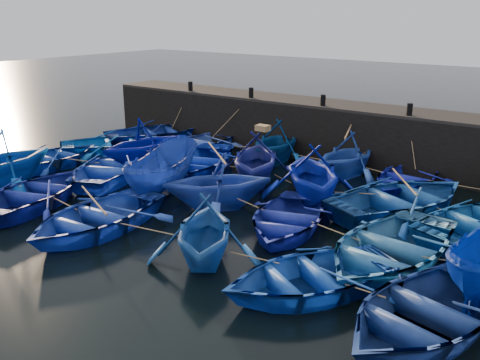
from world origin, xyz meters
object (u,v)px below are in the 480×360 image
Objects in this scene: boat_13 at (53,157)px; wooden_crate at (263,128)px; boat_8 at (198,161)px; boat_0 at (157,132)px.

boat_13 is 9.87m from wooden_crate.
boat_0 is at bearing 131.92° from boat_8.
boat_0 reaches higher than boat_13.
wooden_crate is at bearing -169.33° from boat_0.
wooden_crate reaches higher than boat_13.
boat_0 is 9.33m from wooden_crate.
boat_0 is 10.45× the size of wooden_crate.
wooden_crate reaches higher than boat_8.
boat_8 is 10.44× the size of wooden_crate.
boat_0 is 1.16× the size of boat_13.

